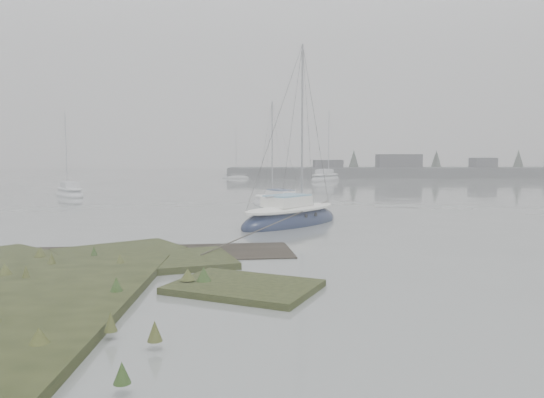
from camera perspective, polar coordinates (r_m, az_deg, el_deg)
The scene contains 7 objects.
ground at distance 43.73m, azimuth -2.18°, elevation 0.45°, with size 160.00×160.00×0.00m, color slate.
far_shoreline at distance 79.82m, azimuth 18.05°, elevation 2.86°, with size 60.00×8.00×4.15m.
sailboat_main at distance 25.56m, azimuth 2.03°, elevation -2.12°, with size 6.03×6.41×9.37m.
sailboat_white at distance 33.87m, azimuth 0.68°, elevation -0.48°, with size 4.32×5.19×7.27m.
sailboat_far_a at distance 45.48m, azimuth -20.93°, elevation 0.58°, with size 4.30×5.25×7.31m.
sailboat_far_b at distance 66.12m, azimuth 5.76°, elevation 2.21°, with size 5.39×6.78×9.37m.
sailboat_far_c at distance 72.40m, azimuth -3.34°, elevation 2.41°, with size 5.26×2.08×7.26m.
Camera 1 is at (1.00, -13.58, 3.44)m, focal length 35.00 mm.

